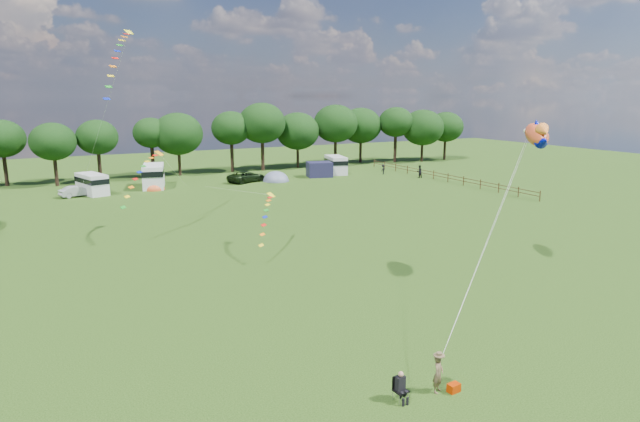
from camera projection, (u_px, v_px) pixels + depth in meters
name	position (u px, v px, depth m)	size (l,w,h in m)	color
ground_plane	(389.00, 314.00, 28.09)	(180.00, 180.00, 0.00)	black
tree_line	(204.00, 131.00, 76.94)	(102.98, 10.98, 10.27)	black
fence	(441.00, 175.00, 72.25)	(0.12, 33.12, 1.20)	#472D19
car_b	(77.00, 191.00, 60.73)	(1.32, 3.54, 1.25)	#999BA1
car_d	(246.00, 177.00, 71.04)	(2.45, 5.41, 1.48)	black
campervan_b	(92.00, 183.00, 62.01)	(3.48, 5.32, 2.41)	silver
campervan_c	(154.00, 175.00, 66.72)	(3.70, 6.21, 2.85)	silver
campervan_d	(336.00, 164.00, 78.79)	(3.34, 5.58, 2.56)	silver
tent_orange	(154.00, 190.00, 65.35)	(2.64, 2.89, 2.06)	#D75322
tent_greyblue	(276.00, 181.00, 71.98)	(3.54, 3.88, 2.64)	slate
awning_navy	(319.00, 169.00, 75.60)	(3.37, 2.74, 2.11)	#1C1A39
kite_flyer	(438.00, 374.00, 20.52)	(0.55, 0.36, 1.51)	brown
camp_chair	(400.00, 383.00, 19.93)	(0.53, 0.52, 1.21)	#99999E
kite_bag	(454.00, 388.00, 20.64)	(0.48, 0.32, 0.34)	#A52700
fish_kite	(538.00, 135.00, 32.45)	(2.70, 3.52, 1.91)	#F75628
streamer_kite_a	(119.00, 52.00, 43.08)	(3.39, 5.56, 5.77)	yellow
streamer_kite_b	(145.00, 170.00, 42.73)	(4.32, 4.76, 3.82)	orange
streamer_kite_c	(267.00, 210.00, 38.56)	(3.14, 4.90, 2.78)	yellow
walker_a	(419.00, 172.00, 74.65)	(0.87, 0.53, 1.78)	black
walker_b	(383.00, 169.00, 78.11)	(0.95, 0.44, 1.47)	black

